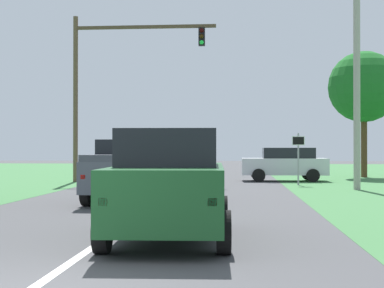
{
  "coord_description": "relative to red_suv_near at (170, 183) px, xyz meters",
  "views": [
    {
      "loc": [
        2.5,
        -6.45,
        1.72
      ],
      "look_at": [
        0.7,
        16.39,
        1.9
      ],
      "focal_mm": 53.67,
      "sensor_mm": 36.0,
      "label": 1
    }
  ],
  "objects": [
    {
      "name": "red_suv_near",
      "position": [
        0.0,
        0.0,
        0.0
      ],
      "size": [
        2.35,
        4.66,
        2.06
      ],
      "color": "#194C23",
      "rests_on": "ground_plane"
    },
    {
      "name": "lane_centre_stripe",
      "position": [
        -1.24,
        -3.07,
        -1.07
      ],
      "size": [
        0.16,
        42.44,
        0.01
      ],
      "primitive_type": "cube",
      "color": "white",
      "rests_on": "ground_plane"
    },
    {
      "name": "keep_moving_sign",
      "position": [
        4.11,
        16.26,
        0.48
      ],
      "size": [
        0.6,
        0.09,
        2.43
      ],
      "color": "gray",
      "rests_on": "ground_plane"
    },
    {
      "name": "traffic_light",
      "position": [
        -5.24,
        18.14,
        4.49
      ],
      "size": [
        7.35,
        0.4,
        8.51
      ],
      "color": "brown",
      "rests_on": "ground_plane"
    },
    {
      "name": "pickup_truck_lead",
      "position": [
        -2.09,
        7.45,
        -0.06
      ],
      "size": [
        2.54,
        5.13,
        1.99
      ],
      "color": "#4C515B",
      "rests_on": "ground_plane"
    },
    {
      "name": "utility_pole_right",
      "position": [
        6.24,
        13.53,
        3.93
      ],
      "size": [
        0.28,
        0.28,
        10.0
      ],
      "primitive_type": "cylinder",
      "color": "#9E998E",
      "rests_on": "ground_plane"
    },
    {
      "name": "oak_tree_right",
      "position": [
        8.79,
        23.95,
        4.29
      ],
      "size": [
        4.21,
        4.21,
        7.49
      ],
      "color": "#4C351E",
      "rests_on": "ground_plane"
    },
    {
      "name": "ground_plane",
      "position": [
        -1.24,
        7.93,
        -1.07
      ],
      "size": [
        120.0,
        120.0,
        0.0
      ],
      "primitive_type": "plane",
      "color": "#424244"
    },
    {
      "name": "crossing_suv_far",
      "position": [
        3.78,
        19.66,
        -0.15
      ],
      "size": [
        4.44,
        2.07,
        1.75
      ],
      "color": "silver",
      "rests_on": "ground_plane"
    }
  ]
}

